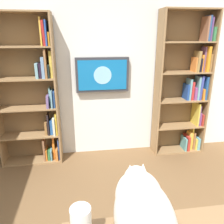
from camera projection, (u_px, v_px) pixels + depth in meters
name	position (u px, v px, depth m)	size (l,w,h in m)	color
wall_back	(106.00, 66.00, 3.25)	(4.52, 0.06, 2.70)	silver
bookshelf_left	(187.00, 88.00, 3.36)	(0.78, 0.28, 2.11)	#937047
bookshelf_right	(33.00, 95.00, 3.07)	(0.83, 0.28, 2.06)	#937047
wall_mounted_tv	(102.00, 75.00, 3.20)	(0.76, 0.07, 0.49)	#333338
cat	(142.00, 211.00, 1.15)	(0.32, 0.64, 0.39)	silver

